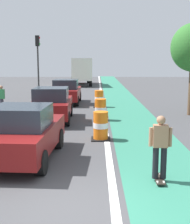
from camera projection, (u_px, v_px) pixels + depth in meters
The scene contains 13 objects.
ground_plane at pixel (72, 208), 6.38m from camera, with size 100.00×100.00×0.00m, color #424244.
bike_lane_strip at pixel (129, 112), 18.19m from camera, with size 2.50×80.00×0.01m, color #2D755B.
lane_divider_stripe at pixel (103, 112), 18.20m from camera, with size 0.20×80.00×0.01m, color silver.
skateboarder_on_lane at pixel (160, 146), 7.65m from camera, with size 0.57×0.81×1.69m.
parked_sedan_nearest at pixel (23, 133), 9.35m from camera, with size 2.11×4.20×1.70m.
parked_sedan_second at pixel (52, 105), 15.36m from camera, with size 2.02×4.15×1.70m.
parked_sedan_third at pixel (66, 92), 21.54m from camera, with size 1.94×4.11×1.70m.
traffic_barrel_front at pixel (101, 126), 11.80m from camera, with size 0.73×0.73×1.09m.
traffic_barrel_mid at pixel (101, 110), 15.63m from camera, with size 0.73×0.73×1.09m.
traffic_barrel_back at pixel (99, 99), 19.98m from camera, with size 0.73×0.73×1.09m.
delivery_truck_down_block at pixel (81, 70), 37.44m from camera, with size 2.88×7.76×3.23m.
traffic_light_corner at pixel (38, 54), 26.58m from camera, with size 0.41×0.32×5.10m.
pedestrian_crossing at pixel (2, 99), 17.45m from camera, with size 0.34×0.20×1.61m.
Camera 1 is at (0.52, -5.95, 3.03)m, focal length 49.39 mm.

